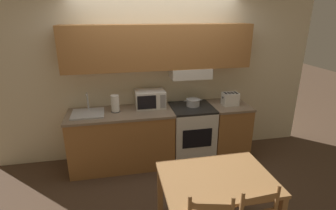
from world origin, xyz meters
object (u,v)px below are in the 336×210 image
dining_table (216,186)px  toaster (230,99)px  stove_range (191,132)px  microwave (150,99)px  paper_towel_roll (115,104)px  sink_basin (88,113)px  cooking_pot (193,102)px

dining_table → toaster: bearing=62.4°
stove_range → microwave: 0.87m
toaster → dining_table: bearing=-117.6°
microwave → dining_table: 1.86m
toaster → dining_table: size_ratio=0.23×
microwave → paper_towel_roll: (-0.53, -0.10, -0.01)m
toaster → stove_range: bearing=177.3°
sink_basin → paper_towel_roll: size_ratio=1.80×
stove_range → toaster: (0.62, -0.03, 0.54)m
sink_basin → dining_table: (1.34, -1.65, -0.25)m
sink_basin → paper_towel_roll: (0.40, 0.03, 0.11)m
dining_table → cooking_pot: bearing=81.4°
toaster → dining_table: (-0.85, -1.62, -0.33)m
stove_range → dining_table: size_ratio=0.81×
microwave → toaster: 1.27m
stove_range → toaster: bearing=-2.7°
stove_range → toaster: size_ratio=3.48×
stove_range → paper_towel_roll: paper_towel_roll is taller
sink_basin → cooking_pot: bearing=1.5°
cooking_pot → paper_towel_roll: bearing=-179.4°
cooking_pot → toaster: toaster is taller
microwave → toaster: microwave is taller
cooking_pot → sink_basin: bearing=-178.5°
cooking_pot → microwave: microwave is taller
stove_range → paper_towel_roll: 1.30m
paper_towel_roll → dining_table: 1.96m
stove_range → cooking_pot: size_ratio=2.96×
stove_range → microwave: size_ratio=1.96×
toaster → paper_towel_roll: size_ratio=1.00×
sink_basin → dining_table: sink_basin is taller
cooking_pot → dining_table: cooking_pot is taller
paper_towel_roll → dining_table: size_ratio=0.23×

